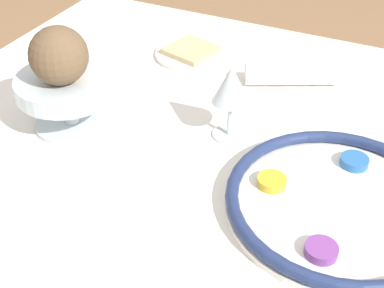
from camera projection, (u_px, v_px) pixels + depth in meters
seder_plate at (339, 202)px, 0.79m from camera, size 0.34×0.34×0.03m
wine_glass at (231, 87)px, 0.90m from camera, size 0.06×0.06×0.14m
fruit_stand at (67, 91)px, 0.94m from camera, size 0.18×0.18×0.10m
orange_fruit at (62, 58)px, 0.89m from camera, size 0.08×0.08×0.08m
coconut at (59, 56)px, 0.88m from camera, size 0.10×0.10×0.10m
bread_plate at (191, 53)px, 1.20m from camera, size 0.16×0.16×0.02m
napkin_roll at (291, 74)px, 1.09m from camera, size 0.19×0.12×0.05m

